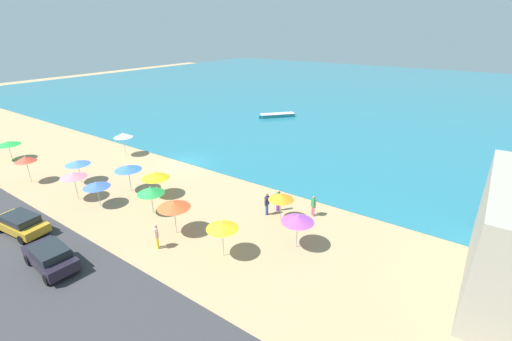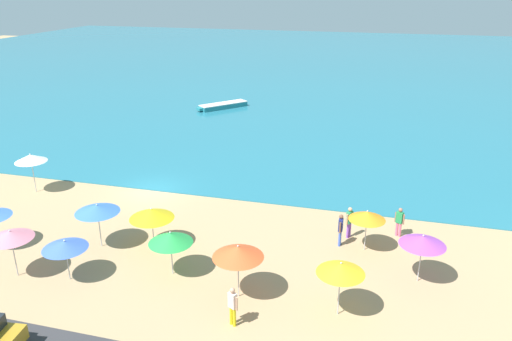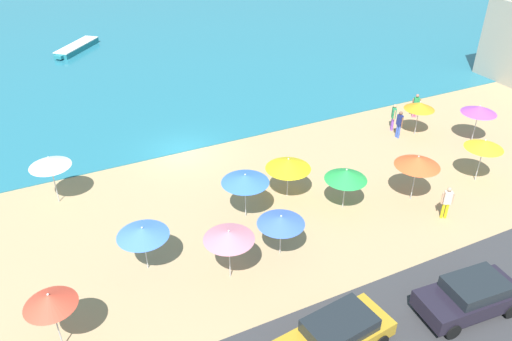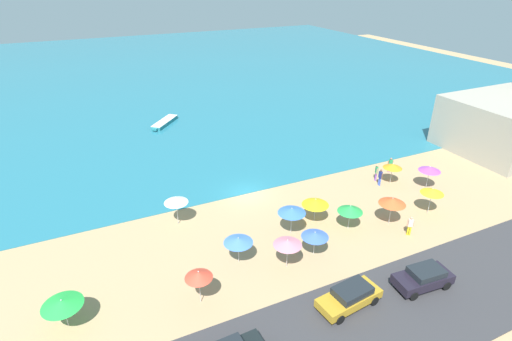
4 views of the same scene
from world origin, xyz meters
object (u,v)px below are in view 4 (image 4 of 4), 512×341
Objects in this scene: beach_umbrella_12 at (176,200)px; bather_1 at (380,176)px; beach_umbrella_10 at (392,201)px; bather_3 at (390,164)px; beach_umbrella_1 at (350,209)px; beach_umbrella_3 at (288,243)px; bather_2 at (376,172)px; skiff_nearshore at (165,122)px; beach_umbrella_7 at (199,275)px; beach_umbrella_0 at (315,235)px; beach_umbrella_11 at (238,240)px; beach_umbrella_5 at (292,211)px; beach_umbrella_4 at (432,191)px; bather_0 at (410,225)px; beach_umbrella_9 at (430,169)px; parked_car_2 at (423,277)px; beach_umbrella_8 at (393,166)px; beach_umbrella_6 at (315,202)px; parked_car_0 at (350,296)px; beach_umbrella_2 at (62,303)px.

beach_umbrella_12 is 20.51m from bather_1.
beach_umbrella_10 reaches higher than bather_3.
beach_umbrella_3 reaches higher than beach_umbrella_1.
beach_umbrella_1 is 1.26× the size of bather_1.
beach_umbrella_12 is 1.49× the size of bather_2.
beach_umbrella_7 is at bearing -99.62° from skiff_nearshore.
beach_umbrella_0 is 0.80× the size of beach_umbrella_7.
beach_umbrella_5 is at bearing 16.06° from beach_umbrella_11.
beach_umbrella_4 reaches higher than skiff_nearshore.
bather_0 is 0.99× the size of bather_1.
skiff_nearshore is (-11.73, 32.63, -1.95)m from beach_umbrella_10.
beach_umbrella_9 is 15.14m from parked_car_2.
bather_1 is (11.98, 6.54, -0.82)m from beach_umbrella_0.
beach_umbrella_6 is at bearing -166.69° from beach_umbrella_8.
parked_car_2 reaches higher than parked_car_0.
beach_umbrella_0 is at bearing -122.88° from beach_umbrella_6.
beach_umbrella_4 reaches higher than beach_umbrella_11.
bather_0 is at bearing -4.21° from beach_umbrella_3.
beach_umbrella_0 is 0.85× the size of beach_umbrella_2.
beach_umbrella_6 is 13.42m from beach_umbrella_9.
beach_umbrella_9 is (33.40, 3.58, 0.27)m from beach_umbrella_2.
bather_3 is (2.44, 7.78, -1.29)m from beach_umbrella_4.
beach_umbrella_8 is at bearing 138.69° from beach_umbrella_9.
beach_umbrella_7 is at bearing -96.39° from beach_umbrella_12.
beach_umbrella_1 reaches higher than parked_car_0.
bather_1 is 0.35× the size of skiff_nearshore.
beach_umbrella_7 reaches higher than beach_umbrella_4.
beach_umbrella_3 is at bearing -88.26° from skiff_nearshore.
beach_umbrella_8 is at bearing 25.73° from beach_umbrella_0.
skiff_nearshore is (-3.39, 30.23, -1.87)m from beach_umbrella_5.
parked_car_2 is (-3.24, -6.95, -1.43)m from beach_umbrella_10.
parked_car_2 is at bearing -77.88° from skiff_nearshore.
beach_umbrella_9 reaches higher than parked_car_2.
beach_umbrella_7 is 9.64m from beach_umbrella_12.
beach_umbrella_3 is 6.62m from beach_umbrella_6.
parked_car_0 is at bearing -155.31° from beach_umbrella_4.
bather_3 is (3.00, 1.88, -0.06)m from bather_1.
beach_umbrella_4 reaches higher than bather_2.
beach_umbrella_2 is at bearing -170.57° from beach_umbrella_6.
beach_umbrella_11 is at bearing 168.66° from bather_0.
beach_umbrella_11 is (-18.89, -4.79, -0.01)m from beach_umbrella_8.
beach_umbrella_9 is at bearing 3.37° from beach_umbrella_5.
beach_umbrella_4 is 13.02m from beach_umbrella_5.
beach_umbrella_3 reaches higher than beach_umbrella_8.
beach_umbrella_11 is (-3.00, 2.01, -0.22)m from beach_umbrella_3.
beach_umbrella_0 is 0.86× the size of beach_umbrella_9.
beach_umbrella_1 is 0.85× the size of beach_umbrella_12.
beach_umbrella_6 is at bearing 22.38° from beach_umbrella_7.
beach_umbrella_6 is at bearing 151.27° from beach_umbrella_10.
bather_0 is at bearing -26.64° from beach_umbrella_5.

